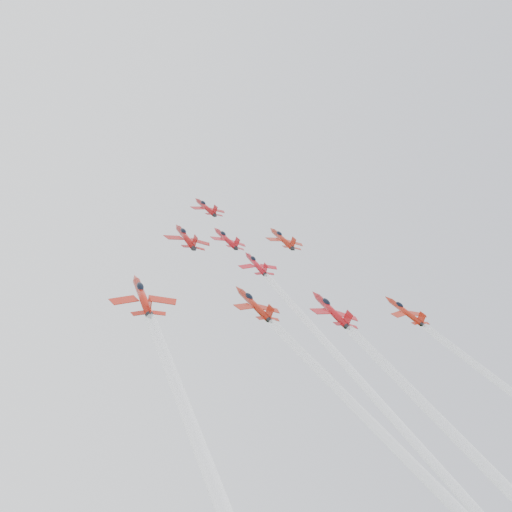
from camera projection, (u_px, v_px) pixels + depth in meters
jet_lead at (206, 207)px, 144.76m from camera, size 9.60×12.02×8.52m
jet_row2_left at (185, 237)px, 119.18m from camera, size 10.30×12.90×9.15m
jet_row2_center at (226, 238)px, 125.77m from camera, size 9.02×11.30×8.02m
jet_row2_right at (282, 238)px, 137.83m from camera, size 10.18×12.76×9.05m
jet_center at (371, 385)px, 82.21m from camera, size 8.51×77.23×52.89m
jet_rear_left at (422, 506)px, 60.51m from camera, size 9.23×83.71×57.33m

